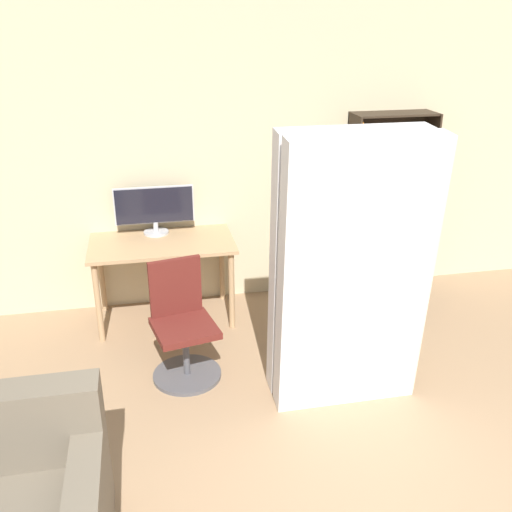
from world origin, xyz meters
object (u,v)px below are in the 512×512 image
(mattress_near, at_px, (356,280))
(armchair, at_px, (19,508))
(office_chair, at_px, (183,332))
(bookshelf, at_px, (376,213))
(mattress_far, at_px, (344,266))
(monitor, at_px, (154,208))

(mattress_near, bearing_deg, armchair, -156.91)
(office_chair, xyz_separation_m, armchair, (-0.93, -1.46, -0.04))
(bookshelf, relative_size, mattress_near, 0.91)
(mattress_far, relative_size, armchair, 2.26)
(mattress_near, relative_size, mattress_far, 1.00)
(office_chair, bearing_deg, mattress_near, -28.33)
(office_chair, xyz_separation_m, mattress_far, (1.10, -0.37, 0.60))
(monitor, distance_m, mattress_far, 1.93)
(bookshelf, distance_m, mattress_near, 1.92)
(mattress_far, bearing_deg, office_chair, 161.61)
(office_chair, height_order, armchair, office_chair)
(monitor, relative_size, bookshelf, 0.40)
(monitor, height_order, bookshelf, bookshelf)
(monitor, relative_size, office_chair, 0.78)
(monitor, bearing_deg, armchair, -107.33)
(bookshelf, relative_size, armchair, 2.05)
(office_chair, xyz_separation_m, mattress_near, (1.10, -0.59, 0.60))
(monitor, bearing_deg, bookshelf, -0.04)
(bookshelf, height_order, armchair, bookshelf)
(monitor, relative_size, armchair, 0.82)
(monitor, xyz_separation_m, mattress_far, (1.23, -1.49, -0.03))
(monitor, bearing_deg, mattress_near, -54.42)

